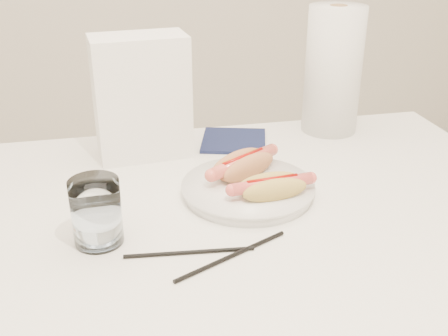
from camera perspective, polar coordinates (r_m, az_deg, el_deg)
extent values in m
cube|color=white|center=(0.98, 0.14, -5.26)|extent=(1.20, 0.80, 0.04)
cylinder|color=silver|center=(1.62, 16.57, -8.39)|extent=(0.04, 0.04, 0.71)
cylinder|color=white|center=(1.01, 2.53, -2.35)|extent=(0.27, 0.27, 0.02)
ellipsoid|color=#C47D4E|center=(1.02, 2.64, 0.10)|extent=(0.13, 0.10, 0.05)
ellipsoid|color=#C47D4E|center=(1.04, 1.42, 0.61)|extent=(0.13, 0.10, 0.05)
ellipsoid|color=#C47D4E|center=(1.04, 2.01, -0.17)|extent=(0.13, 0.11, 0.02)
cylinder|color=#F16555|center=(1.03, 2.03, 0.64)|extent=(0.15, 0.11, 0.02)
cylinder|color=#990A05|center=(1.03, 2.04, 1.18)|extent=(0.09, 0.06, 0.01)
ellipsoid|color=#D3B152|center=(0.95, 5.40, -2.32)|extent=(0.12, 0.04, 0.04)
ellipsoid|color=#D3B152|center=(0.97, 4.76, -1.60)|extent=(0.12, 0.04, 0.04)
ellipsoid|color=#D3B152|center=(0.96, 5.06, -2.46)|extent=(0.11, 0.06, 0.02)
cylinder|color=#EF5B54|center=(0.96, 5.09, -1.68)|extent=(0.15, 0.04, 0.02)
cylinder|color=#990A05|center=(0.95, 5.11, -1.17)|extent=(0.10, 0.02, 0.01)
cylinder|color=white|center=(0.87, -13.30, -4.53)|extent=(0.08, 0.08, 0.11)
cylinder|color=black|center=(0.85, -3.67, -8.86)|extent=(0.20, 0.03, 0.01)
cylinder|color=black|center=(0.84, 0.85, -9.22)|extent=(0.19, 0.10, 0.01)
cube|color=white|center=(1.15, -8.69, 7.39)|extent=(0.20, 0.13, 0.26)
cube|color=#131A3D|center=(1.24, 1.04, 2.91)|extent=(0.18, 0.18, 0.01)
cylinder|color=white|center=(1.30, 11.43, 10.04)|extent=(0.16, 0.16, 0.29)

